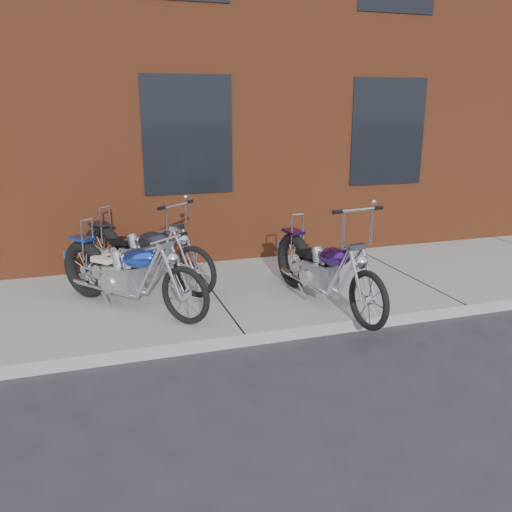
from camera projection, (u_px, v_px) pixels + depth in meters
name	position (u px, v px, depth m)	size (l,w,h in m)	color
ground	(245.00, 347.00, 6.15)	(120.00, 120.00, 0.00)	#29292F
sidewalk	(214.00, 298.00, 7.50)	(22.00, 3.00, 0.15)	#A09F9F
building_brick	(143.00, 44.00, 12.41)	(22.00, 10.00, 8.00)	brown
chopper_purple	(324.00, 272.00, 6.93)	(0.63, 2.44, 1.37)	black
chopper_blue	(128.00, 275.00, 6.78)	(1.65, 1.98, 1.07)	black
chopper_third	(143.00, 255.00, 7.66)	(1.68, 1.96, 1.25)	black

